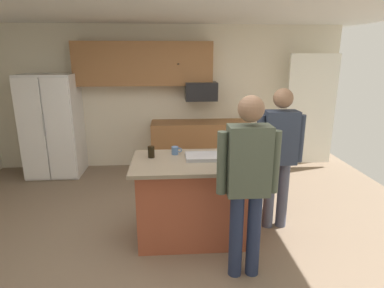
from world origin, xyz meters
TOP-DOWN VIEW (x-y plane):
  - floor at (0.00, 0.00)m, footprint 7.04×7.04m
  - back_wall at (0.00, 2.80)m, footprint 6.40×0.10m
  - french_door_window_panel at (2.60, 2.40)m, footprint 0.90×0.06m
  - cabinet_run_upper at (-0.40, 2.60)m, footprint 2.40×0.38m
  - cabinet_run_lower at (0.60, 2.48)m, footprint 1.80×0.63m
  - refrigerator at (-2.00, 2.38)m, footprint 0.90×0.76m
  - microwave_over_range at (0.60, 2.50)m, footprint 0.56×0.40m
  - kitchen_island at (0.30, 0.16)m, footprint 1.39×0.89m
  - person_elder_center at (1.32, 0.31)m, footprint 0.57×0.23m
  - person_host_foreground at (0.73, -0.56)m, footprint 0.57×0.23m
  - mug_ceramic_white at (0.10, 0.39)m, footprint 0.12×0.08m
  - glass_dark_ale at (0.72, 0.30)m, footprint 0.07×0.07m
  - mug_blue_stoneware at (0.82, 0.04)m, footprint 0.12×0.08m
  - glass_short_whisky at (0.74, 0.45)m, footprint 0.07×0.07m
  - tumbler_amber at (-0.18, 0.29)m, footprint 0.08×0.08m
  - serving_tray at (0.43, 0.22)m, footprint 0.44×0.30m

SIDE VIEW (x-z plane):
  - floor at x=0.00m, z-range 0.00..0.00m
  - cabinet_run_lower at x=0.60m, z-range 0.00..0.90m
  - kitchen_island at x=0.30m, z-range 0.01..0.95m
  - refrigerator at x=-2.00m, z-range 0.00..1.77m
  - serving_tray at x=0.43m, z-range 0.95..0.99m
  - mug_ceramic_white at x=0.10m, z-range 0.95..1.04m
  - mug_blue_stoneware at x=0.82m, z-range 0.95..1.04m
  - person_elder_center at x=1.32m, z-range 0.14..1.86m
  - tumbler_amber at x=-0.18m, z-range 0.95..1.08m
  - glass_short_whisky at x=0.74m, z-range 0.95..1.08m
  - person_host_foreground at x=0.73m, z-range 0.14..1.90m
  - glass_dark_ale at x=0.72m, z-range 0.95..1.10m
  - french_door_window_panel at x=2.60m, z-range 0.10..2.10m
  - back_wall at x=0.00m, z-range 0.00..2.60m
  - microwave_over_range at x=0.60m, z-range 1.29..1.61m
  - cabinet_run_upper at x=-0.40m, z-range 1.55..2.30m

